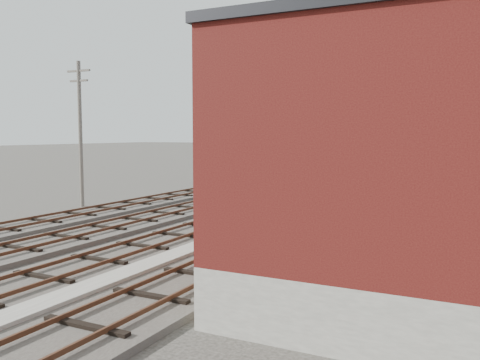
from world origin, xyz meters
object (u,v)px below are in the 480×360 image
Objects in this scene: car_red at (230,174)px; car_grey at (265,170)px; switch_stand at (275,181)px; car_silver at (264,166)px; site_trailer at (272,166)px; signal_mast at (223,220)px.

car_red is 6.65m from car_grey.
car_silver is (-9.09, 17.96, -0.06)m from switch_stand.
car_grey is at bearing -10.53° from car_red.
car_silver is 0.79× the size of car_grey.
switch_stand is 10.65m from site_trailer.
site_trailer is (-4.42, 9.67, 0.57)m from switch_stand.
signal_mast is 2.53× the size of switch_stand.
switch_stand is 0.23× the size of site_trailer.
signal_mast is at bearing -61.51° from site_trailer.
car_red is 0.84× the size of car_grey.
switch_stand is 7.66m from car_red.
signal_mast is 0.59× the size of site_trailer.
car_red is 1.07× the size of car_silver.
car_silver is at bearing 122.74° from switch_stand.
signal_mast reaches higher than site_trailer.
car_silver is at bearing 12.19° from car_grey.
car_grey reaches higher than car_silver.
signal_mast is 0.90× the size of car_red.
car_grey is at bearing 147.97° from site_trailer.
site_trailer is at bearing 111.06° from signal_mast.
signal_mast reaches higher than switch_stand.
car_silver is at bearing 112.72° from signal_mast.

